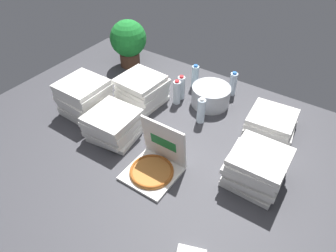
{
  "coord_description": "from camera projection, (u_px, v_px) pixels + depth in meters",
  "views": [
    {
      "loc": [
        1.02,
        -1.34,
        1.65
      ],
      "look_at": [
        0.05,
        0.1,
        0.14
      ],
      "focal_mm": 32.57,
      "sensor_mm": 36.0,
      "label": 1
    }
  ],
  "objects": [
    {
      "name": "pizza_stack_center_far",
      "position": [
        271.0,
        123.0,
        2.43
      ],
      "size": [
        0.4,
        0.39,
        0.15
      ],
      "color": "white",
      "rests_on": "ground_plane"
    },
    {
      "name": "ice_bucket",
      "position": [
        211.0,
        96.0,
        2.69
      ],
      "size": [
        0.34,
        0.34,
        0.18
      ],
      "primitive_type": "cylinder",
      "color": "#B7BABF",
      "rests_on": "ground_plane"
    },
    {
      "name": "potted_plant",
      "position": [
        128.0,
        41.0,
        3.1
      ],
      "size": [
        0.37,
        0.37,
        0.49
      ],
      "color": "#513323",
      "rests_on": "ground_plane"
    },
    {
      "name": "water_bottle_4",
      "position": [
        181.0,
        88.0,
        2.74
      ],
      "size": [
        0.07,
        0.07,
        0.23
      ],
      "color": "white",
      "rests_on": "ground_plane"
    },
    {
      "name": "pizza_stack_right_near",
      "position": [
        142.0,
        90.0,
        2.69
      ],
      "size": [
        0.39,
        0.39,
        0.26
      ],
      "color": "white",
      "rests_on": "ground_plane"
    },
    {
      "name": "water_bottle_3",
      "position": [
        201.0,
        111.0,
        2.49
      ],
      "size": [
        0.07,
        0.07,
        0.23
      ],
      "color": "silver",
      "rests_on": "ground_plane"
    },
    {
      "name": "open_pizza_box",
      "position": [
        155.0,
        164.0,
        2.11
      ],
      "size": [
        0.35,
        0.35,
        0.37
      ],
      "color": "white",
      "rests_on": "ground_plane"
    },
    {
      "name": "pizza_stack_left_near",
      "position": [
        256.0,
        168.0,
        2.0
      ],
      "size": [
        0.39,
        0.39,
        0.26
      ],
      "color": "white",
      "rests_on": "ground_plane"
    },
    {
      "name": "pizza_stack_left_mid",
      "position": [
        85.0,
        98.0,
        2.57
      ],
      "size": [
        0.38,
        0.38,
        0.3
      ],
      "color": "white",
      "rests_on": "ground_plane"
    },
    {
      "name": "pizza_stack_left_far",
      "position": [
        113.0,
        124.0,
        2.36
      ],
      "size": [
        0.4,
        0.4,
        0.22
      ],
      "color": "white",
      "rests_on": "ground_plane"
    },
    {
      "name": "water_bottle_0",
      "position": [
        177.0,
        92.0,
        2.69
      ],
      "size": [
        0.07,
        0.07,
        0.23
      ],
      "color": "white",
      "rests_on": "ground_plane"
    },
    {
      "name": "ground_plane",
      "position": [
        156.0,
        145.0,
        2.36
      ],
      "size": [
        3.2,
        2.4,
        0.02
      ],
      "primitive_type": "cube",
      "color": "#38383D"
    },
    {
      "name": "water_bottle_1",
      "position": [
        195.0,
        76.0,
        2.89
      ],
      "size": [
        0.07,
        0.07,
        0.23
      ],
      "color": "silver",
      "rests_on": "ground_plane"
    },
    {
      "name": "water_bottle_2",
      "position": [
        233.0,
        84.0,
        2.79
      ],
      "size": [
        0.07,
        0.07,
        0.23
      ],
      "color": "silver",
      "rests_on": "ground_plane"
    }
  ]
}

